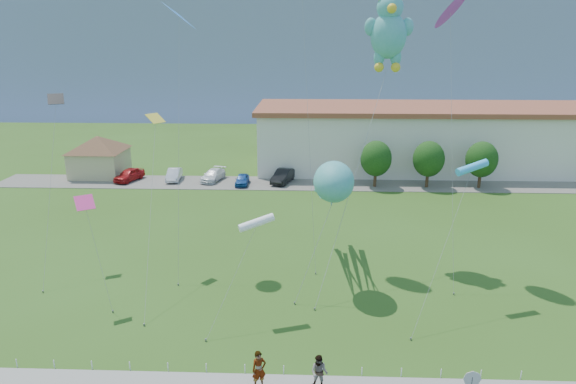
{
  "coord_description": "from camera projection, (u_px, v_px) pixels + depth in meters",
  "views": [
    {
      "loc": [
        2.09,
        -23.89,
        16.49
      ],
      "look_at": [
        0.87,
        8.0,
        7.0
      ],
      "focal_mm": 32.0,
      "sensor_mm": 36.0,
      "label": 1
    }
  ],
  "objects": [
    {
      "name": "pavilion",
      "position": [
        99.0,
        152.0,
        64.07
      ],
      "size": [
        9.2,
        9.2,
        5.0
      ],
      "color": "tan",
      "rests_on": "ground"
    },
    {
      "name": "parked_car_silver",
      "position": [
        174.0,
        175.0,
        62.35
      ],
      "size": [
        1.8,
        4.3,
        1.38
      ],
      "primitive_type": "imported",
      "rotation": [
        0.0,
        0.0,
        0.08
      ],
      "color": "silver",
      "rests_on": "parking_strip"
    },
    {
      "name": "teddy_bear_kite",
      "position": [
        389.0,
        30.0,
        37.21
      ],
      "size": [
        7.1,
        11.35,
        19.88
      ],
      "color": "teal",
      "rests_on": "ground"
    },
    {
      "name": "parking_strip",
      "position": [
        289.0,
        183.0,
        61.17
      ],
      "size": [
        70.0,
        6.0,
        0.06
      ],
      "primitive_type": "cube",
      "color": "#59544C",
      "rests_on": "ground"
    },
    {
      "name": "small_kite_black",
      "position": [
        54.0,
        121.0,
        37.18
      ],
      "size": [
        1.29,
        7.12,
        12.77
      ],
      "color": "black",
      "rests_on": "ground"
    },
    {
      "name": "small_kite_blue",
      "position": [
        179.0,
        22.0,
        36.23
      ],
      "size": [
        1.8,
        6.54,
        18.84
      ],
      "color": "blue",
      "rests_on": "ground"
    },
    {
      "name": "tree_far",
      "position": [
        482.0,
        159.0,
        58.45
      ],
      "size": [
        3.6,
        3.6,
        5.47
      ],
      "color": "#3F2B19",
      "rests_on": "ground"
    },
    {
      "name": "parked_car_black",
      "position": [
        283.0,
        176.0,
        61.34
      ],
      "size": [
        2.99,
        5.05,
        1.57
      ],
      "primitive_type": "imported",
      "rotation": [
        0.0,
        0.0,
        -0.3
      ],
      "color": "black",
      "rests_on": "parking_strip"
    },
    {
      "name": "pedestrian_right",
      "position": [
        319.0,
        372.0,
        24.86
      ],
      "size": [
        1.06,
        0.95,
        1.81
      ],
      "primitive_type": "imported",
      "rotation": [
        0.0,
        0.0,
        -0.36
      ],
      "color": "gray",
      "rests_on": "sidewalk"
    },
    {
      "name": "parked_car_red",
      "position": [
        129.0,
        175.0,
        62.06
      ],
      "size": [
        3.14,
        4.73,
        1.5
      ],
      "primitive_type": "imported",
      "rotation": [
        0.0,
        0.0,
        -0.34
      ],
      "color": "#A81416",
      "rests_on": "parking_strip"
    },
    {
      "name": "tree_mid",
      "position": [
        429.0,
        159.0,
        58.67
      ],
      "size": [
        3.6,
        3.6,
        5.47
      ],
      "color": "#3F2B19",
      "rests_on": "ground"
    },
    {
      "name": "warehouse",
      "position": [
        488.0,
        137.0,
        67.67
      ],
      "size": [
        61.0,
        15.0,
        8.2
      ],
      "color": "beige",
      "rests_on": "ground"
    },
    {
      "name": "stop_sign",
      "position": [
        472.0,
        383.0,
        22.75
      ],
      "size": [
        0.8,
        0.07,
        2.5
      ],
      "color": "slate",
      "rests_on": "ground"
    },
    {
      "name": "rope_fence",
      "position": [
        264.0,
        369.0,
        26.34
      ],
      "size": [
        26.05,
        0.05,
        0.5
      ],
      "color": "white",
      "rests_on": "ground"
    },
    {
      "name": "hill_ridge",
      "position": [
        301.0,
        55.0,
        139.03
      ],
      "size": [
        160.0,
        50.0,
        25.0
      ],
      "primitive_type": "cube",
      "color": "gray",
      "rests_on": "ground"
    },
    {
      "name": "parked_car_blue",
      "position": [
        242.0,
        179.0,
        60.42
      ],
      "size": [
        1.49,
        3.66,
        1.25
      ],
      "primitive_type": "imported",
      "rotation": [
        0.0,
        0.0,
        0.01
      ],
      "color": "#1A4892",
      "rests_on": "parking_strip"
    },
    {
      "name": "small_kite_yellow",
      "position": [
        154.0,
        140.0,
        35.96
      ],
      "size": [
        1.92,
        10.12,
        11.53
      ],
      "color": "gold",
      "rests_on": "ground"
    },
    {
      "name": "tree_near",
      "position": [
        376.0,
        159.0,
        58.89
      ],
      "size": [
        3.6,
        3.6,
        5.47
      ],
      "color": "#3F2B19",
      "rests_on": "ground"
    },
    {
      "name": "small_kite_pink",
      "position": [
        87.0,
        212.0,
        31.56
      ],
      "size": [
        2.21,
        1.86,
        7.33
      ],
      "color": "#EC3486",
      "rests_on": "ground"
    },
    {
      "name": "pedestrian_left",
      "position": [
        259.0,
        370.0,
        24.96
      ],
      "size": [
        0.84,
        0.7,
        1.95
      ],
      "primitive_type": "imported",
      "rotation": [
        0.0,
        0.0,
        0.38
      ],
      "color": "gray",
      "rests_on": "sidewalk"
    },
    {
      "name": "octopus_kite",
      "position": [
        332.0,
        188.0,
        35.38
      ],
      "size": [
        3.88,
        10.31,
        8.89
      ],
      "color": "teal",
      "rests_on": "ground"
    },
    {
      "name": "small_kite_white",
      "position": [
        256.0,
        223.0,
        30.62
      ],
      "size": [
        2.97,
        4.55,
        6.43
      ],
      "color": "white",
      "rests_on": "ground"
    },
    {
      "name": "small_kite_purple",
      "position": [
        451.0,
        17.0,
        34.96
      ],
      "size": [
        1.8,
        6.65,
        19.11
      ],
      "color": "#B530C1",
      "rests_on": "ground"
    },
    {
      "name": "small_kite_cyan",
      "position": [
        472.0,
        169.0,
        32.25
      ],
      "size": [
        4.65,
        7.03,
        9.21
      ],
      "color": "#37B4F8",
      "rests_on": "ground"
    },
    {
      "name": "ground",
      "position": [
        266.0,
        358.0,
        27.66
      ],
      "size": [
        160.0,
        160.0,
        0.0
      ],
      "primitive_type": "plane",
      "color": "#2F4F16",
      "rests_on": "ground"
    },
    {
      "name": "parked_car_white",
      "position": [
        213.0,
        175.0,
        62.15
      ],
      "size": [
        2.91,
        4.94,
        1.34
      ],
      "primitive_type": "imported",
      "rotation": [
        0.0,
        0.0,
        -0.24
      ],
      "color": "white",
      "rests_on": "parking_strip"
    }
  ]
}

